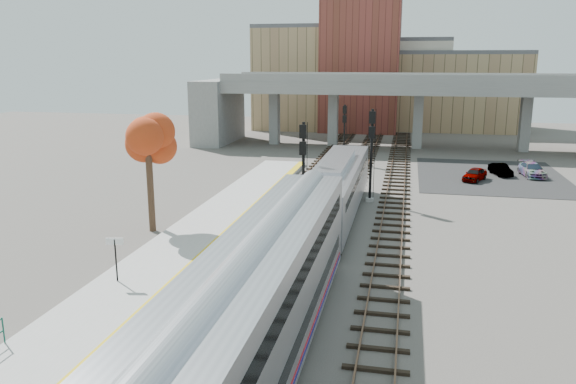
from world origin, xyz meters
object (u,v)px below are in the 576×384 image
at_px(coach, 251,323).
at_px(signal_mast_far, 344,135).
at_px(signal_mast_near, 303,175).
at_px(car_a, 475,174).
at_px(locomotive, 337,188).
at_px(car_b, 501,170).
at_px(tree, 148,146).
at_px(signal_mast_mid, 371,156).
at_px(car_c, 532,170).

height_order(coach, signal_mast_far, signal_mast_far).
height_order(signal_mast_near, car_a, signal_mast_near).
bearing_deg(signal_mast_far, signal_mast_near, -90.00).
relative_size(locomotive, signal_mast_far, 2.97).
distance_m(coach, car_b, 43.78).
bearing_deg(tree, coach, -55.61).
distance_m(signal_mast_near, tree, 10.47).
xyz_separation_m(coach, car_a, (11.18, 38.27, -2.14)).
relative_size(coach, signal_mast_near, 3.49).
bearing_deg(car_b, car_a, -146.56).
xyz_separation_m(signal_mast_mid, car_c, (14.90, 13.36, -3.08)).
distance_m(locomotive, car_a, 19.31).
xyz_separation_m(coach, car_c, (16.90, 41.56, -2.10)).
height_order(locomotive, car_a, locomotive).
distance_m(signal_mast_far, car_b, 16.79).
relative_size(coach, car_a, 6.94).
relative_size(car_a, car_b, 1.03).
distance_m(signal_mast_far, tree, 30.25).
distance_m(signal_mast_mid, car_a, 13.99).
relative_size(signal_mast_near, car_b, 2.05).
distance_m(tree, car_c, 37.97).
xyz_separation_m(locomotive, tree, (-11.72, -5.49, 3.50)).
bearing_deg(car_b, signal_mast_far, 150.04).
relative_size(signal_mast_mid, car_a, 2.07).
height_order(tree, car_c, tree).
bearing_deg(car_c, signal_mast_far, 161.63).
bearing_deg(signal_mast_far, signal_mast_mid, -76.80).
xyz_separation_m(locomotive, signal_mast_near, (-2.10, -1.98, 1.29)).
distance_m(locomotive, signal_mast_far, 23.17).
bearing_deg(signal_mast_near, tree, -160.00).
bearing_deg(signal_mast_mid, tree, -141.10).
bearing_deg(car_a, locomotive, -100.61).
relative_size(tree, car_a, 2.16).
bearing_deg(signal_mast_mid, signal_mast_far, 103.20).
distance_m(locomotive, signal_mast_mid, 6.12).
xyz_separation_m(signal_mast_mid, tree, (-13.72, -11.07, 2.00)).
relative_size(locomotive, car_b, 5.46).
distance_m(coach, tree, 20.96).
relative_size(signal_mast_far, car_a, 1.78).
bearing_deg(tree, locomotive, 25.08).
xyz_separation_m(tree, car_b, (25.69, 24.31, -5.17)).
distance_m(signal_mast_near, car_b, 26.46).
xyz_separation_m(signal_mast_far, car_b, (16.07, -4.24, -2.44)).
relative_size(locomotive, car_c, 4.20).
bearing_deg(tree, signal_mast_mid, 38.90).
bearing_deg(car_c, signal_mast_mid, -144.27).
xyz_separation_m(locomotive, car_a, (11.18, 15.66, -1.62)).
xyz_separation_m(signal_mast_far, car_a, (13.28, -7.40, -2.40)).
xyz_separation_m(tree, car_c, (28.62, 24.44, -5.08)).
relative_size(locomotive, coach, 0.76).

